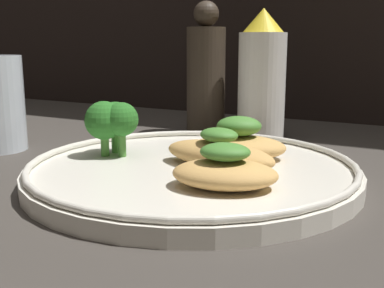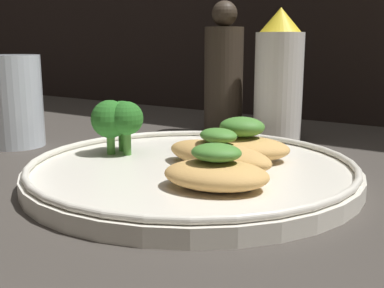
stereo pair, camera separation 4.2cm
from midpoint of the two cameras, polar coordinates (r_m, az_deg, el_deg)
ground_plane at (r=43.30cm, az=2.81°, el=-5.08°), size 180.00×180.00×1.00cm
plate at (r=42.88cm, az=2.83°, el=-3.18°), size 29.44×29.44×2.00cm
grilled_meat_front at (r=36.16cm, az=6.24°, el=-3.33°), size 9.31×7.68×3.45cm
grilled_meat_middle at (r=41.91cm, az=6.01°, el=-1.16°), size 11.54×6.28×3.53cm
grilled_meat_back at (r=44.95cm, az=8.60°, el=-0.08°), size 10.29×8.45×4.08cm
broccoli_bunch at (r=47.11cm, az=-6.22°, el=2.94°), size 5.06×5.21×5.34cm
sauce_bottle at (r=61.29cm, az=12.21°, el=7.61°), size 5.97×5.97×16.29cm
pepper_grinder at (r=64.65cm, az=5.67°, el=8.09°), size 5.14×5.14×17.45cm
drinking_glass at (r=59.81cm, az=-18.54°, el=4.82°), size 6.74×6.74×10.75cm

